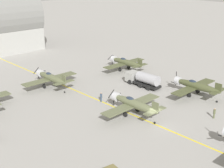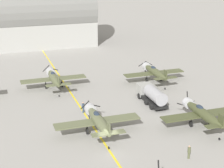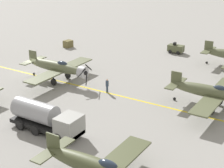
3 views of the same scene
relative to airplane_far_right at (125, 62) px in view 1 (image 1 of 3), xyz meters
The scene contains 9 objects.
ground_plane 28.45m from the airplane_far_right, 126.29° to the right, with size 400.00×400.00×0.00m, color gray.
taxiway_stripe 28.45m from the airplane_far_right, 126.29° to the right, with size 0.30×160.00×0.01m, color yellow.
airplane_far_right is the anchor object (origin of this frame).
airplane_mid_center 24.51m from the airplane_far_right, 133.10° to the right, with size 12.00×9.98×3.65m.
airplane_mid_right 20.44m from the airplane_far_right, 95.64° to the right, with size 12.00×9.98×3.80m.
airplane_far_center 19.32m from the airplane_far_right, behind, with size 12.00×9.98×3.65m.
fuel_tanker 11.10m from the airplane_far_right, 117.36° to the right, with size 2.68×8.00×2.98m.
ground_crew_walking 29.03m from the airplane_far_right, 106.61° to the right, with size 0.38×0.38×1.76m.
ground_crew_inspecting 19.76m from the airplane_far_right, 148.95° to the right, with size 0.39×0.39×1.80m.
Camera 1 is at (-34.76, -26.37, 22.30)m, focal length 50.00 mm.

